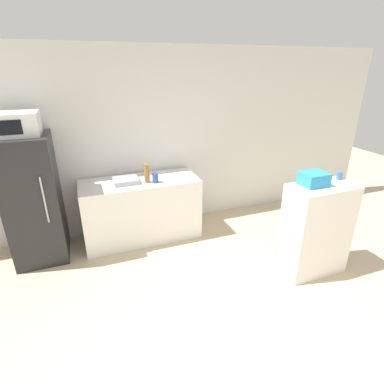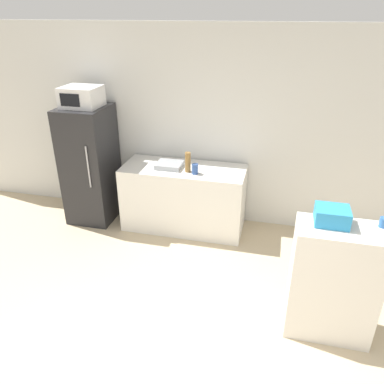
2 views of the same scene
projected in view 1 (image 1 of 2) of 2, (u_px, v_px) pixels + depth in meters
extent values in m
cube|color=silver|center=(145.00, 142.00, 4.32)|extent=(8.00, 0.06, 2.60)
cube|color=#232326|center=(34.00, 200.00, 3.68)|extent=(0.60, 0.67, 1.60)
cylinder|color=#B7B7BC|center=(44.00, 200.00, 3.39)|extent=(0.02, 0.02, 0.56)
cube|color=white|center=(16.00, 124.00, 3.32)|extent=(0.47, 0.41, 0.26)
cube|color=black|center=(8.00, 128.00, 3.12)|extent=(0.26, 0.01, 0.15)
cube|color=silver|center=(141.00, 209.00, 4.26)|extent=(1.60, 0.66, 0.88)
cube|color=#9EA3A8|center=(126.00, 181.00, 4.00)|extent=(0.33, 0.29, 0.06)
cylinder|color=olive|center=(147.00, 173.00, 3.98)|extent=(0.07, 0.07, 0.26)
cylinder|color=#2D4C8C|center=(155.00, 178.00, 4.00)|extent=(0.08, 0.08, 0.13)
cube|color=white|center=(316.00, 230.00, 3.50)|extent=(0.75, 0.41, 1.11)
cube|color=#2D8EC6|center=(314.00, 179.00, 3.27)|extent=(0.28, 0.23, 0.14)
cylinder|color=#336BB2|center=(339.00, 176.00, 3.45)|extent=(0.06, 0.06, 0.09)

